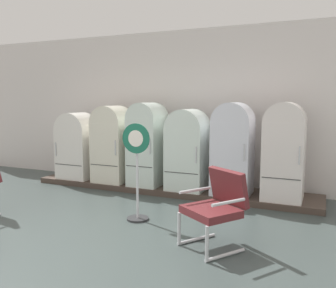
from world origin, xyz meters
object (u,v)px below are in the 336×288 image
at_px(refrigerator_1, 113,142).
at_px(refrigerator_5, 284,148).
at_px(armchair_right, 217,204).
at_px(refrigerator_3, 188,147).
at_px(refrigerator_0, 77,144).
at_px(sign_stand, 137,175).
at_px(refrigerator_4, 233,146).
at_px(refrigerator_2, 147,141).

distance_m(refrigerator_1, refrigerator_5, 3.28).
bearing_deg(armchair_right, refrigerator_3, 118.83).
relative_size(refrigerator_0, sign_stand, 0.97).
bearing_deg(refrigerator_3, refrigerator_4, -0.88).
distance_m(refrigerator_1, armchair_right, 3.48).
height_order(refrigerator_0, refrigerator_1, refrigerator_1).
bearing_deg(refrigerator_0, refrigerator_2, 1.95).
height_order(refrigerator_1, refrigerator_5, refrigerator_5).
distance_m(refrigerator_3, refrigerator_4, 0.84).
distance_m(refrigerator_3, sign_stand, 1.64).
distance_m(refrigerator_1, sign_stand, 2.18).
bearing_deg(refrigerator_5, armchair_right, -104.02).
height_order(refrigerator_2, refrigerator_5, refrigerator_5).
bearing_deg(refrigerator_5, refrigerator_1, -179.76).
height_order(refrigerator_2, sign_stand, refrigerator_2).
relative_size(refrigerator_2, sign_stand, 1.12).
xyz_separation_m(refrigerator_2, refrigerator_5, (2.51, -0.01, 0.01)).
bearing_deg(refrigerator_2, armchair_right, -46.89).
height_order(refrigerator_1, sign_stand, refrigerator_1).
bearing_deg(refrigerator_5, refrigerator_0, -179.38).
xyz_separation_m(refrigerator_1, refrigerator_4, (2.43, -0.02, 0.04)).
xyz_separation_m(refrigerator_5, sign_stand, (-1.84, -1.64, -0.29)).
bearing_deg(refrigerator_3, refrigerator_5, 0.55).
relative_size(refrigerator_2, refrigerator_4, 0.99).
height_order(refrigerator_3, refrigerator_5, refrigerator_5).
bearing_deg(refrigerator_3, refrigerator_0, -179.33).
distance_m(refrigerator_2, refrigerator_5, 2.51).
height_order(refrigerator_0, refrigerator_3, refrigerator_3).
bearing_deg(refrigerator_5, refrigerator_2, 179.76).
xyz_separation_m(refrigerator_0, armchair_right, (3.61, -2.06, -0.29)).
xyz_separation_m(refrigerator_2, refrigerator_4, (1.67, -0.04, 0.00)).
xyz_separation_m(refrigerator_1, refrigerator_2, (0.77, 0.02, 0.04)).
bearing_deg(armchair_right, refrigerator_0, 150.22).
distance_m(refrigerator_1, refrigerator_2, 0.77).
height_order(refrigerator_3, sign_stand, refrigerator_3).
distance_m(refrigerator_5, armchair_right, 2.22).
distance_m(refrigerator_4, sign_stand, 1.91).
bearing_deg(refrigerator_2, sign_stand, -67.98).
height_order(refrigerator_4, sign_stand, refrigerator_4).
distance_m(refrigerator_1, refrigerator_3, 1.60).
bearing_deg(refrigerator_1, refrigerator_4, -0.35).
relative_size(refrigerator_2, armchair_right, 1.71).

